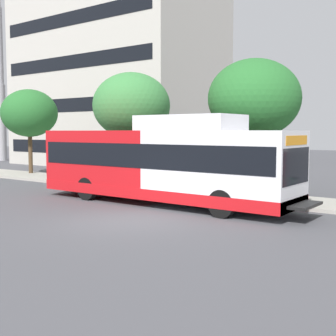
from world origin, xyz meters
name	(u,v)px	position (x,y,z in m)	size (l,w,h in m)	color
sidewalk_curb	(129,186)	(7.00, 6.00, 0.07)	(3.00, 56.00, 0.14)	#A8A399
transit_bus	(162,163)	(3.61, 1.17, 1.70)	(2.58, 12.25, 3.65)	white
street_tree_near_stop	(254,99)	(8.16, -0.75, 4.53)	(4.30, 4.30, 6.22)	#4C3823
street_tree_mid_block	(131,106)	(7.77, 6.49, 4.42)	(4.29, 4.29, 6.12)	#4C3823
street_tree_far_block	(29,113)	(7.83, 15.80, 4.22)	(3.79, 3.79, 5.71)	#4C3823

